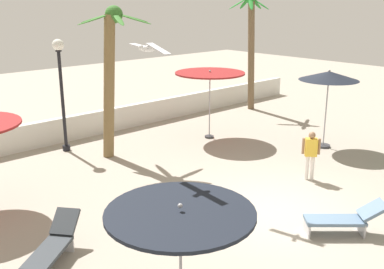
# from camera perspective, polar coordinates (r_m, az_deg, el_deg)

# --- Properties ---
(ground_plane) EXTENTS (56.00, 56.00, 0.00)m
(ground_plane) POSITION_cam_1_polar(r_m,az_deg,el_deg) (12.52, 10.51, -9.39)
(ground_plane) COLOR #9E9384
(boundary_wall) EXTENTS (25.20, 0.30, 0.97)m
(boundary_wall) POSITION_cam_1_polar(r_m,az_deg,el_deg) (19.16, -12.62, 1.28)
(boundary_wall) COLOR silver
(boundary_wall) RESTS_ON ground_plane
(patio_umbrella_1) EXTENTS (2.37, 2.37, 2.43)m
(patio_umbrella_1) POSITION_cam_1_polar(r_m,az_deg,el_deg) (7.22, -1.47, -10.98)
(patio_umbrella_1) COLOR #333338
(patio_umbrella_1) RESTS_ON ground_plane
(patio_umbrella_3) EXTENTS (2.18, 2.18, 2.95)m
(patio_umbrella_3) POSITION_cam_1_polar(r_m,az_deg,el_deg) (17.49, 16.74, 6.91)
(patio_umbrella_3) COLOR #333338
(patio_umbrella_3) RESTS_ON ground_plane
(patio_umbrella_4) EXTENTS (2.74, 2.74, 2.76)m
(patio_umbrella_4) POSITION_cam_1_polar(r_m,az_deg,el_deg) (17.97, 2.26, 7.44)
(patio_umbrella_4) COLOR #333338
(patio_umbrella_4) RESTS_ON ground_plane
(palm_tree_0) EXTENTS (2.75, 2.64, 5.23)m
(palm_tree_0) POSITION_cam_1_polar(r_m,az_deg,el_deg) (16.04, -10.14, 8.45)
(palm_tree_0) COLOR brown
(palm_tree_0) RESTS_ON ground_plane
(palm_tree_1) EXTENTS (1.93, 1.99, 5.72)m
(palm_tree_1) POSITION_cam_1_polar(r_m,az_deg,el_deg) (22.91, 7.36, 11.50)
(palm_tree_1) COLOR brown
(palm_tree_1) RESTS_ON ground_plane
(lamp_post_1) EXTENTS (0.41, 0.41, 4.08)m
(lamp_post_1) POSITION_cam_1_polar(r_m,az_deg,el_deg) (16.99, -16.08, 6.63)
(lamp_post_1) COLOR black
(lamp_post_1) RESTS_ON ground_plane
(lounge_chair_1) EXTENTS (1.82, 1.60, 0.84)m
(lounge_chair_1) POSITION_cam_1_polar(r_m,az_deg,el_deg) (10.45, -16.97, -13.04)
(lounge_chair_1) COLOR #B7B7BC
(lounge_chair_1) RESTS_ON ground_plane
(lounge_chair_2) EXTENTS (1.74, 1.67, 0.83)m
(lounge_chair_2) POSITION_cam_1_polar(r_m,az_deg,el_deg) (11.65, 18.54, -9.91)
(lounge_chair_2) COLOR #B7B7BC
(lounge_chair_2) RESTS_ON ground_plane
(guest_0) EXTENTS (0.42, 0.45, 1.55)m
(guest_0) POSITION_cam_1_polar(r_m,az_deg,el_deg) (14.49, 14.63, -2.02)
(guest_0) COLOR silver
(guest_0) RESTS_ON ground_plane
(seagull_2) EXTENTS (0.38, 1.22, 0.17)m
(seagull_2) POSITION_cam_1_polar(r_m,az_deg,el_deg) (8.35, -5.51, 10.71)
(seagull_2) COLOR white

